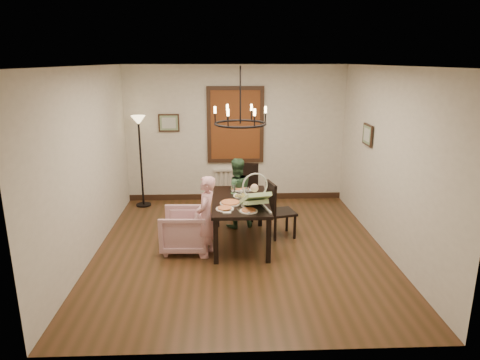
{
  "coord_description": "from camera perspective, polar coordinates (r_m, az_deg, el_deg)",
  "views": [
    {
      "loc": [
        -0.26,
        -6.23,
        2.88
      ],
      "look_at": [
        0.0,
        0.27,
        1.05
      ],
      "focal_mm": 32.0,
      "sensor_mm": 36.0,
      "label": 1
    }
  ],
  "objects": [
    {
      "name": "picture_back",
      "position": [
        8.85,
        -9.46,
        7.52
      ],
      "size": [
        0.42,
        0.03,
        0.36
      ],
      "primitive_type": "cube",
      "color": "black",
      "rests_on": "room_shell"
    },
    {
      "name": "radiator",
      "position": [
        9.07,
        -0.6,
        -0.47
      ],
      "size": [
        0.92,
        0.12,
        0.62
      ],
      "primitive_type": null,
      "color": "silver",
      "rests_on": "room_shell"
    },
    {
      "name": "elderly_woman",
      "position": [
        6.46,
        -4.5,
        -5.78
      ],
      "size": [
        0.33,
        0.42,
        1.04
      ],
      "primitive_type": "imported",
      "rotation": [
        0.0,
        0.0,
        -1.8
      ],
      "color": "#E7A3AF",
      "rests_on": "room_shell"
    },
    {
      "name": "window_blinds",
      "position": [
        8.79,
        -0.61,
        7.34
      ],
      "size": [
        1.0,
        0.03,
        1.4
      ],
      "primitive_type": "cube",
      "color": "maroon",
      "rests_on": "room_shell"
    },
    {
      "name": "salad_bowl",
      "position": [
        6.83,
        0.14,
        -2.25
      ],
      "size": [
        0.3,
        0.3,
        0.07
      ],
      "primitive_type": "imported",
      "color": "white",
      "rests_on": "dining_table"
    },
    {
      "name": "dining_table",
      "position": [
        6.83,
        0.04,
        -3.33
      ],
      "size": [
        0.89,
        1.58,
        0.74
      ],
      "rotation": [
        0.0,
        0.0,
        -0.0
      ],
      "color": "black",
      "rests_on": "room_shell"
    },
    {
      "name": "pizza_platter",
      "position": [
        6.6,
        -1.31,
        -3.06
      ],
      "size": [
        0.32,
        0.32,
        0.04
      ],
      "primitive_type": "cylinder",
      "color": "tan",
      "rests_on": "dining_table"
    },
    {
      "name": "baby_bouncer",
      "position": [
        6.34,
        2.03,
        -2.26
      ],
      "size": [
        0.53,
        0.65,
        0.37
      ],
      "primitive_type": null,
      "rotation": [
        0.0,
        0.0,
        0.22
      ],
      "color": "#BBE79F",
      "rests_on": "dining_table"
    },
    {
      "name": "chair_right",
      "position": [
        7.18,
        5.56,
        -3.86
      ],
      "size": [
        0.51,
        0.51,
        0.96
      ],
      "primitive_type": null,
      "rotation": [
        0.0,
        0.0,
        1.81
      ],
      "color": "black",
      "rests_on": "room_shell"
    },
    {
      "name": "floor_lamp",
      "position": [
        8.76,
        -13.06,
        2.25
      ],
      "size": [
        0.3,
        0.3,
        1.8
      ],
      "primitive_type": null,
      "color": "black",
      "rests_on": "room_shell"
    },
    {
      "name": "seated_man",
      "position": [
        7.55,
        -0.52,
        -2.51
      ],
      "size": [
        0.59,
        0.51,
        1.04
      ],
      "primitive_type": "imported",
      "rotation": [
        0.0,
        0.0,
        3.4
      ],
      "color": "#345838",
      "rests_on": "room_shell"
    },
    {
      "name": "room_shell",
      "position": [
        6.77,
        -0.07,
        3.08
      ],
      "size": [
        4.51,
        5.0,
        2.81
      ],
      "color": "#4D2E1A",
      "rests_on": "ground"
    },
    {
      "name": "armchair",
      "position": [
        6.76,
        -7.44,
        -6.62
      ],
      "size": [
        0.74,
        0.73,
        0.65
      ],
      "primitive_type": "imported",
      "rotation": [
        0.0,
        0.0,
        -1.6
      ],
      "color": "#CB9BA3",
      "rests_on": "room_shell"
    },
    {
      "name": "chair_far",
      "position": [
        7.95,
        0.56,
        -1.57
      ],
      "size": [
        0.55,
        0.55,
        1.03
      ],
      "primitive_type": null,
      "rotation": [
        0.0,
        0.0,
        -0.25
      ],
      "color": "black",
      "rests_on": "room_shell"
    },
    {
      "name": "picture_right",
      "position": [
        7.64,
        16.64,
        5.8
      ],
      "size": [
        0.03,
        0.42,
        0.36
      ],
      "primitive_type": "cube",
      "rotation": [
        0.0,
        0.0,
        1.57
      ],
      "color": "black",
      "rests_on": "room_shell"
    },
    {
      "name": "drinking_glass",
      "position": [
        6.69,
        -0.07,
        -2.35
      ],
      "size": [
        0.07,
        0.07,
        0.13
      ],
      "primitive_type": "cylinder",
      "color": "silver",
      "rests_on": "dining_table"
    },
    {
      "name": "chandelier",
      "position": [
        6.52,
        0.04,
        7.52
      ],
      "size": [
        0.8,
        0.8,
        0.04
      ],
      "primitive_type": "torus",
      "color": "black",
      "rests_on": "room_shell"
    }
  ]
}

